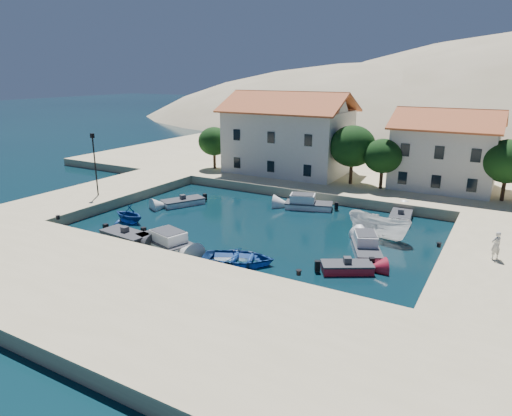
# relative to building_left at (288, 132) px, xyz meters

# --- Properties ---
(ground) EXTENTS (400.00, 400.00, 0.00)m
(ground) POSITION_rel_building_left_xyz_m (6.00, -28.00, -5.94)
(ground) COLOR black
(ground) RESTS_ON ground
(quay_south) EXTENTS (52.00, 12.00, 1.00)m
(quay_south) POSITION_rel_building_left_xyz_m (6.00, -34.00, -5.44)
(quay_south) COLOR tan
(quay_south) RESTS_ON ground
(quay_west) EXTENTS (8.00, 20.00, 1.00)m
(quay_west) POSITION_rel_building_left_xyz_m (-13.00, -18.00, -5.44)
(quay_west) COLOR tan
(quay_west) RESTS_ON ground
(quay_north) EXTENTS (80.00, 36.00, 1.00)m
(quay_north) POSITION_rel_building_left_xyz_m (8.00, 10.00, -5.44)
(quay_north) COLOR tan
(quay_north) RESTS_ON ground
(building_left) EXTENTS (14.70, 9.45, 9.70)m
(building_left) POSITION_rel_building_left_xyz_m (0.00, 0.00, 0.00)
(building_left) COLOR beige
(building_left) RESTS_ON quay_north
(building_mid) EXTENTS (10.50, 8.40, 8.30)m
(building_mid) POSITION_rel_building_left_xyz_m (18.00, 1.00, -0.71)
(building_mid) COLOR beige
(building_mid) RESTS_ON quay_north
(trees) EXTENTS (37.30, 5.30, 6.45)m
(trees) POSITION_rel_building_left_xyz_m (10.51, -2.54, -1.10)
(trees) COLOR #382314
(trees) RESTS_ON quay_north
(lamppost) EXTENTS (0.35, 0.25, 6.22)m
(lamppost) POSITION_rel_building_left_xyz_m (-11.50, -20.00, -1.18)
(lamppost) COLOR black
(lamppost) RESTS_ON quay_west
(bollards) EXTENTS (29.36, 9.56, 0.30)m
(bollards) POSITION_rel_building_left_xyz_m (8.80, -24.13, -4.79)
(bollards) COLOR black
(bollards) RESTS_ON ground
(motorboat_grey_sw) EXTENTS (4.41, 2.30, 1.25)m
(motorboat_grey_sw) POSITION_rel_building_left_xyz_m (-1.84, -25.96, -5.64)
(motorboat_grey_sw) COLOR #38393E
(motorboat_grey_sw) RESTS_ON ground
(cabin_cruiser_south) EXTENTS (5.42, 3.46, 1.60)m
(cabin_cruiser_south) POSITION_rel_building_left_xyz_m (1.87, -25.60, -5.46)
(cabin_cruiser_south) COLOR white
(cabin_cruiser_south) RESTS_ON ground
(rowboat_south) EXTENTS (6.01, 5.11, 1.06)m
(rowboat_south) POSITION_rel_building_left_xyz_m (8.64, -25.56, -5.94)
(rowboat_south) COLOR navy
(rowboat_south) RESTS_ON ground
(motorboat_red_se) EXTENTS (3.72, 3.05, 1.25)m
(motorboat_red_se) POSITION_rel_building_left_xyz_m (15.73, -23.13, -5.64)
(motorboat_red_se) COLOR maroon
(motorboat_red_se) RESTS_ON ground
(cabin_cruiser_east) EXTENTS (3.52, 4.83, 1.60)m
(cabin_cruiser_east) POSITION_rel_building_left_xyz_m (15.92, -19.41, -5.46)
(cabin_cruiser_east) COLOR white
(cabin_cruiser_east) RESTS_ON ground
(boat_east) EXTENTS (5.91, 3.52, 2.15)m
(boat_east) POSITION_rel_building_left_xyz_m (15.72, -15.41, -5.94)
(boat_east) COLOR white
(boat_east) RESTS_ON ground
(motorboat_white_ne) EXTENTS (2.27, 4.06, 1.25)m
(motorboat_white_ne) POSITION_rel_building_left_xyz_m (16.28, -9.98, -5.64)
(motorboat_white_ne) COLOR white
(motorboat_white_ne) RESTS_ON ground
(rowboat_west) EXTENTS (3.57, 3.15, 1.75)m
(rowboat_west) POSITION_rel_building_left_xyz_m (-4.84, -22.52, -5.94)
(rowboat_west) COLOR navy
(rowboat_west) RESTS_ON ground
(motorboat_white_west) EXTENTS (3.61, 4.59, 1.25)m
(motorboat_white_west) POSITION_rel_building_left_xyz_m (-4.08, -15.77, -5.64)
(motorboat_white_west) COLOR white
(motorboat_white_west) RESTS_ON ground
(cabin_cruiser_north) EXTENTS (4.95, 3.19, 1.60)m
(cabin_cruiser_north) POSITION_rel_building_left_xyz_m (7.53, -10.64, -5.46)
(cabin_cruiser_north) COLOR white
(cabin_cruiser_north) RESTS_ON ground
(pedestrian) EXTENTS (0.83, 0.81, 1.92)m
(pedestrian) POSITION_rel_building_left_xyz_m (24.24, -18.43, -3.97)
(pedestrian) COLOR silver
(pedestrian) RESTS_ON quay_east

